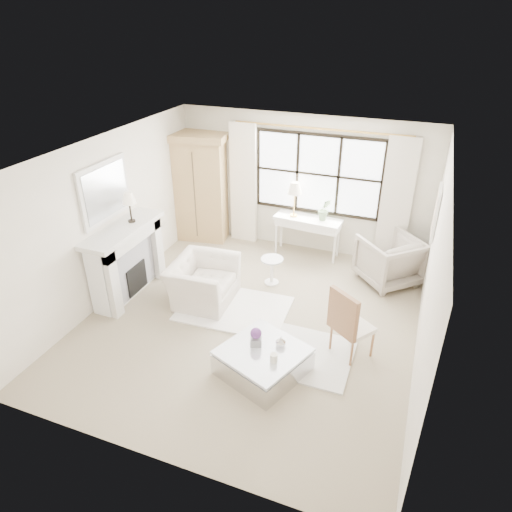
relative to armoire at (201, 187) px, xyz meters
The scene contains 32 objects.
floor 3.39m from the armoire, 49.93° to the right, with size 5.50×5.50×0.00m, color tan.
ceiling 3.55m from the armoire, 49.93° to the right, with size 5.50×5.50×0.00m, color white.
wall_back 2.09m from the armoire, ahead, with size 5.00×5.00×0.00m, color silver.
wall_front 5.59m from the armoire, 68.41° to the right, with size 5.00×5.00×0.00m, color white.
wall_left 2.49m from the armoire, 100.32° to the right, with size 5.50×5.50×0.00m, color silver.
wall_right 5.17m from the armoire, 28.21° to the right, with size 5.50×5.50×0.00m, color beige.
window_pane 2.42m from the armoire, ahead, with size 2.40×0.02×1.50m, color white.
window_frame 2.42m from the armoire, ahead, with size 2.50×0.04×1.50m, color black, non-canonical shape.
curtain_rod 2.71m from the armoire, ahead, with size 0.04×0.04×3.30m, color #AE833C.
curtain_left 0.89m from the armoire, 13.59° to the left, with size 0.55×0.10×2.47m, color white.
curtain_right 3.86m from the armoire, ahead, with size 0.55×0.10×2.47m, color beige.
fireplace 2.50m from the armoire, 95.11° to the right, with size 0.58×1.66×1.26m.
mirror_frame 2.58m from the armoire, 99.63° to the right, with size 0.05×1.15×0.95m, color silver.
mirror_glass 2.57m from the armoire, 98.95° to the right, with size 0.02×1.00×0.80m, color #B7BCC2.
art_frame 4.60m from the armoire, ahead, with size 0.04×0.62×0.82m, color white.
art_canvas 4.58m from the armoire, ahead, with size 0.01×0.52×0.72m, color #BCA892.
mantel_lamp 2.27m from the armoire, 94.07° to the right, with size 0.22×0.22×0.51m.
armoire is the anchor object (origin of this frame).
console_table 2.40m from the armoire, ahead, with size 1.33×0.55×0.80m.
console_lamp 2.01m from the armoire, ahead, with size 0.28×0.28×0.69m.
orchid_plant 2.59m from the armoire, ahead, with size 0.24×0.19×0.43m, color #617E54.
side_table 2.51m from the armoire, 32.62° to the right, with size 0.40×0.40×0.51m.
rug_left 3.05m from the armoire, 53.41° to the right, with size 1.75×1.23×0.03m, color white.
rug_right 4.34m from the armoire, 44.84° to the right, with size 1.56×1.17×0.03m, color silver.
club_armchair 2.57m from the armoire, 63.49° to the right, with size 1.11×0.97×0.72m, color silver.
wingback_chair 4.01m from the armoire, ahead, with size 0.93×0.95×0.87m, color #A29789.
french_chair 4.62m from the armoire, 36.31° to the right, with size 0.67×0.67×1.08m.
coffee_table 4.47m from the armoire, 52.86° to the right, with size 1.30×1.30×0.38m.
planter_box 4.29m from the armoire, 53.64° to the right, with size 0.15×0.15×0.11m, color gray.
planter_flowers 4.27m from the armoire, 53.64° to the right, with size 0.15×0.15×0.15m, color #62317A.
pillar_candle 4.67m from the armoire, 52.04° to the right, with size 0.10×0.10×0.12m, color silver.
coffee_vase 4.41m from the armoire, 49.52° to the right, with size 0.14×0.14×0.15m, color silver.
Camera 1 is at (2.18, -5.48, 4.39)m, focal length 32.00 mm.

